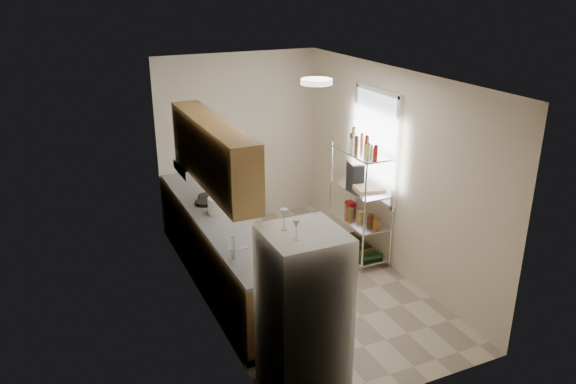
% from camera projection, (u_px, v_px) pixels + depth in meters
% --- Properties ---
extents(room, '(2.52, 4.42, 2.62)m').
position_uv_depth(room, '(303.00, 185.00, 6.63)').
color(room, beige).
rests_on(room, ground).
extents(counter_run, '(0.63, 3.51, 0.90)m').
position_uv_depth(counter_run, '(220.00, 249.00, 6.95)').
color(counter_run, tan).
rests_on(counter_run, ground).
extents(upper_cabinets, '(0.33, 2.20, 0.72)m').
position_uv_depth(upper_cabinets, '(213.00, 153.00, 6.12)').
color(upper_cabinets, tan).
rests_on(upper_cabinets, room).
extents(range_hood, '(0.50, 0.60, 0.12)m').
position_uv_depth(range_hood, '(199.00, 167.00, 6.97)').
color(range_hood, '#B7BABC').
rests_on(range_hood, room).
extents(window, '(0.06, 1.00, 1.46)m').
position_uv_depth(window, '(376.00, 145.00, 7.31)').
color(window, white).
rests_on(window, room).
extents(bakers_rack, '(0.45, 0.90, 1.73)m').
position_uv_depth(bakers_rack, '(362.00, 181.00, 7.34)').
color(bakers_rack, silver).
rests_on(bakers_rack, ground).
extents(ceiling_dome, '(0.34, 0.34, 0.05)m').
position_uv_depth(ceiling_dome, '(317.00, 82.00, 5.92)').
color(ceiling_dome, white).
rests_on(ceiling_dome, room).
extents(refrigerator, '(0.67, 0.67, 1.62)m').
position_uv_depth(refrigerator, '(303.00, 315.00, 4.95)').
color(refrigerator, white).
rests_on(refrigerator, ground).
extents(wine_glass_a, '(0.06, 0.06, 0.18)m').
position_uv_depth(wine_glass_a, '(296.00, 229.00, 4.50)').
color(wine_glass_a, silver).
rests_on(wine_glass_a, refrigerator).
extents(wine_glass_b, '(0.07, 0.07, 0.19)m').
position_uv_depth(wine_glass_b, '(284.00, 219.00, 4.67)').
color(wine_glass_b, silver).
rests_on(wine_glass_b, refrigerator).
extents(rice_cooker, '(0.25, 0.25, 0.20)m').
position_uv_depth(rice_cooker, '(218.00, 206.00, 6.83)').
color(rice_cooker, white).
rests_on(rice_cooker, counter_run).
extents(frying_pan_large, '(0.30, 0.30, 0.04)m').
position_uv_depth(frying_pan_large, '(205.00, 203.00, 7.13)').
color(frying_pan_large, black).
rests_on(frying_pan_large, counter_run).
extents(frying_pan_small, '(0.24, 0.24, 0.05)m').
position_uv_depth(frying_pan_small, '(206.00, 197.00, 7.31)').
color(frying_pan_small, black).
rests_on(frying_pan_small, counter_run).
extents(cutting_board, '(0.44, 0.52, 0.03)m').
position_uv_depth(cutting_board, '(367.00, 186.00, 7.38)').
color(cutting_board, tan).
rests_on(cutting_board, bakers_rack).
extents(espresso_machine, '(0.21, 0.28, 0.30)m').
position_uv_depth(espresso_machine, '(355.00, 173.00, 7.50)').
color(espresso_machine, black).
rests_on(espresso_machine, bakers_rack).
extents(storage_bag, '(0.11, 0.14, 0.16)m').
position_uv_depth(storage_bag, '(350.00, 207.00, 7.73)').
color(storage_bag, maroon).
rests_on(storage_bag, bakers_rack).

